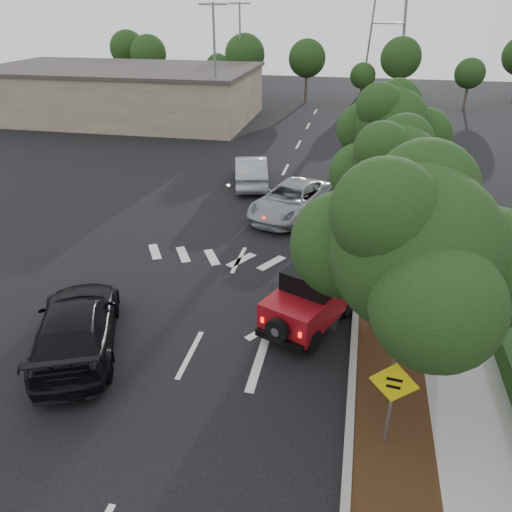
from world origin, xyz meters
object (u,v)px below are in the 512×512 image
(speed_hump_sign, at_px, (392,393))
(black_suv_oncoming, at_px, (76,326))
(silver_suv_ahead, at_px, (291,200))
(red_jeep, at_px, (314,295))

(speed_hump_sign, bearing_deg, black_suv_oncoming, 174.33)
(silver_suv_ahead, height_order, black_suv_oncoming, black_suv_oncoming)
(speed_hump_sign, bearing_deg, red_jeep, 121.31)
(red_jeep, relative_size, black_suv_oncoming, 0.74)
(red_jeep, bearing_deg, speed_hump_sign, -41.57)
(silver_suv_ahead, bearing_deg, black_suv_oncoming, -94.40)
(black_suv_oncoming, bearing_deg, silver_suv_ahead, -134.79)
(black_suv_oncoming, relative_size, speed_hump_sign, 2.37)
(speed_hump_sign, bearing_deg, silver_suv_ahead, 113.46)
(silver_suv_ahead, height_order, speed_hump_sign, speed_hump_sign)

